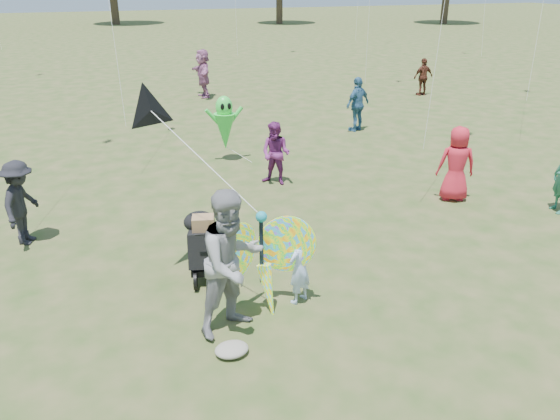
{
  "coord_description": "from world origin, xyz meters",
  "views": [
    {
      "loc": [
        -3.03,
        -6.02,
        4.55
      ],
      "look_at": [
        -0.2,
        1.5,
        1.1
      ],
      "focal_mm": 35.0,
      "sensor_mm": 36.0,
      "label": 1
    }
  ],
  "objects_px": {
    "crowd_j": "(203,73)",
    "butterfly_kite": "(264,262)",
    "crowd_c": "(358,104)",
    "crowd_e": "(276,154)",
    "crowd_b": "(21,203)",
    "child_girl": "(299,268)",
    "crowd_a": "(456,164)",
    "crowd_h": "(423,77)",
    "adult_man": "(232,263)",
    "jogging_stroller": "(203,241)",
    "alien_kite": "(225,125)"
  },
  "relations": [
    {
      "from": "jogging_stroller",
      "to": "butterfly_kite",
      "type": "relative_size",
      "value": 0.63
    },
    {
      "from": "crowd_b",
      "to": "crowd_e",
      "type": "distance_m",
      "value": 5.54
    },
    {
      "from": "crowd_a",
      "to": "crowd_c",
      "type": "distance_m",
      "value": 6.0
    },
    {
      "from": "crowd_c",
      "to": "crowd_j",
      "type": "bearing_deg",
      "value": -86.36
    },
    {
      "from": "crowd_a",
      "to": "crowd_h",
      "type": "relative_size",
      "value": 1.09
    },
    {
      "from": "crowd_b",
      "to": "crowd_h",
      "type": "distance_m",
      "value": 17.24
    },
    {
      "from": "jogging_stroller",
      "to": "butterfly_kite",
      "type": "bearing_deg",
      "value": -49.75
    },
    {
      "from": "crowd_b",
      "to": "child_girl",
      "type": "bearing_deg",
      "value": -111.0
    },
    {
      "from": "crowd_j",
      "to": "butterfly_kite",
      "type": "xyz_separation_m",
      "value": [
        -2.77,
        -15.52,
        -0.16
      ]
    },
    {
      "from": "child_girl",
      "to": "crowd_c",
      "type": "height_order",
      "value": "crowd_c"
    },
    {
      "from": "child_girl",
      "to": "crowd_j",
      "type": "bearing_deg",
      "value": -125.83
    },
    {
      "from": "crowd_a",
      "to": "crowd_j",
      "type": "relative_size",
      "value": 0.86
    },
    {
      "from": "crowd_c",
      "to": "crowd_j",
      "type": "relative_size",
      "value": 0.89
    },
    {
      "from": "crowd_b",
      "to": "crowd_c",
      "type": "xyz_separation_m",
      "value": [
        9.48,
        4.95,
        0.06
      ]
    },
    {
      "from": "crowd_h",
      "to": "crowd_c",
      "type": "bearing_deg",
      "value": 35.73
    },
    {
      "from": "crowd_a",
      "to": "butterfly_kite",
      "type": "height_order",
      "value": "crowd_a"
    },
    {
      "from": "crowd_h",
      "to": "crowd_j",
      "type": "distance_m",
      "value": 9.0
    },
    {
      "from": "crowd_a",
      "to": "jogging_stroller",
      "type": "height_order",
      "value": "crowd_a"
    },
    {
      "from": "crowd_a",
      "to": "butterfly_kite",
      "type": "xyz_separation_m",
      "value": [
        -5.32,
        -2.64,
        -0.03
      ]
    },
    {
      "from": "child_girl",
      "to": "crowd_j",
      "type": "relative_size",
      "value": 0.61
    },
    {
      "from": "adult_man",
      "to": "jogging_stroller",
      "type": "bearing_deg",
      "value": 69.91
    },
    {
      "from": "child_girl",
      "to": "crowd_c",
      "type": "bearing_deg",
      "value": -150.54
    },
    {
      "from": "child_girl",
      "to": "crowd_b",
      "type": "xyz_separation_m",
      "value": [
        -3.94,
        3.63,
        0.21
      ]
    },
    {
      "from": "crowd_a",
      "to": "crowd_j",
      "type": "bearing_deg",
      "value": -55.53
    },
    {
      "from": "adult_man",
      "to": "butterfly_kite",
      "type": "bearing_deg",
      "value": 6.49
    },
    {
      "from": "crowd_a",
      "to": "butterfly_kite",
      "type": "relative_size",
      "value": 0.93
    },
    {
      "from": "child_girl",
      "to": "crowd_a",
      "type": "relative_size",
      "value": 0.7
    },
    {
      "from": "crowd_e",
      "to": "crowd_j",
      "type": "relative_size",
      "value": 0.78
    },
    {
      "from": "crowd_e",
      "to": "crowd_j",
      "type": "bearing_deg",
      "value": 131.14
    },
    {
      "from": "butterfly_kite",
      "to": "crowd_j",
      "type": "bearing_deg",
      "value": 79.89
    },
    {
      "from": "adult_man",
      "to": "butterfly_kite",
      "type": "distance_m",
      "value": 0.67
    },
    {
      "from": "crowd_b",
      "to": "crowd_j",
      "type": "distance_m",
      "value": 13.38
    },
    {
      "from": "crowd_e",
      "to": "jogging_stroller",
      "type": "xyz_separation_m",
      "value": [
        -2.59,
        -3.64,
        -0.13
      ]
    },
    {
      "from": "butterfly_kite",
      "to": "alien_kite",
      "type": "distance_m",
      "value": 7.19
    },
    {
      "from": "crowd_c",
      "to": "crowd_j",
      "type": "xyz_separation_m",
      "value": [
        -3.32,
        6.93,
        0.1
      ]
    },
    {
      "from": "child_girl",
      "to": "crowd_e",
      "type": "xyz_separation_m",
      "value": [
        1.44,
        4.93,
        0.17
      ]
    },
    {
      "from": "child_girl",
      "to": "alien_kite",
      "type": "xyz_separation_m",
      "value": [
        0.8,
        7.05,
        0.39
      ]
    },
    {
      "from": "crowd_a",
      "to": "child_girl",
      "type": "bearing_deg",
      "value": 52.14
    },
    {
      "from": "crowd_c",
      "to": "crowd_h",
      "type": "distance_m",
      "value": 6.62
    },
    {
      "from": "child_girl",
      "to": "crowd_c",
      "type": "distance_m",
      "value": 10.21
    },
    {
      "from": "crowd_e",
      "to": "jogging_stroller",
      "type": "relative_size",
      "value": 1.33
    },
    {
      "from": "crowd_b",
      "to": "crowd_a",
      "type": "bearing_deg",
      "value": -74.94
    },
    {
      "from": "crowd_b",
      "to": "crowd_e",
      "type": "xyz_separation_m",
      "value": [
        5.38,
        1.3,
        -0.04
      ]
    },
    {
      "from": "crowd_b",
      "to": "crowd_e",
      "type": "bearing_deg",
      "value": -54.8
    },
    {
      "from": "alien_kite",
      "to": "crowd_a",
      "type": "bearing_deg",
      "value": -48.14
    },
    {
      "from": "crowd_e",
      "to": "crowd_j",
      "type": "xyz_separation_m",
      "value": [
        0.77,
        10.58,
        0.21
      ]
    },
    {
      "from": "adult_man",
      "to": "crowd_j",
      "type": "bearing_deg",
      "value": 56.42
    },
    {
      "from": "crowd_b",
      "to": "crowd_h",
      "type": "xyz_separation_m",
      "value": [
        14.69,
        9.03,
        -0.04
      ]
    },
    {
      "from": "crowd_h",
      "to": "crowd_j",
      "type": "xyz_separation_m",
      "value": [
        -8.54,
        2.85,
        0.2
      ]
    },
    {
      "from": "child_girl",
      "to": "jogging_stroller",
      "type": "xyz_separation_m",
      "value": [
        -1.15,
        1.29,
        0.04
      ]
    }
  ]
}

